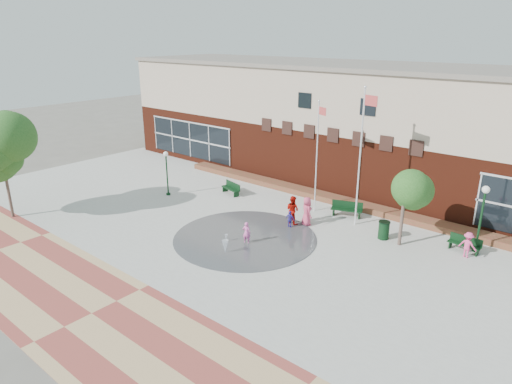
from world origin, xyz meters
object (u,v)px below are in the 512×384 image
Objects in this scene: flagpole_left at (317,151)px; trash_can at (384,230)px; flagpole_right at (361,151)px; child_splash at (247,233)px; tree_big_left at (0,145)px; bench_left at (231,191)px.

flagpole_left reaches higher than trash_can.
flagpole_right is 6.53× the size of child_splash.
flagpole_left is 19.94m from tree_big_left.
bench_left is 1.71× the size of trash_can.
tree_big_left is (-7.91, -12.44, 4.55)m from bench_left.
child_splash is at bearing -27.51° from bench_left.
flagpole_left is 7.60m from child_splash.
bench_left is 15.43m from tree_big_left.
trash_can is at bearing 13.44° from bench_left.
flagpole_right reaches higher than tree_big_left.
flagpole_left is 3.34m from flagpole_right.
flagpole_left is 7.79m from bench_left.
tree_big_left is at bearing -127.29° from flagpole_right.
child_splash is (14.34, 6.85, -4.19)m from tree_big_left.
child_splash reaches higher than bench_left.
child_splash is at bearing -102.57° from flagpole_right.
flagpole_right reaches higher than flagpole_left.
tree_big_left is (-20.08, -12.42, 4.29)m from trash_can.
flagpole_right is at bearing 36.59° from tree_big_left.
trash_can is at bearing -156.43° from child_splash.
flagpole_left is 0.87× the size of flagpole_right.
bench_left is 8.53m from child_splash.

